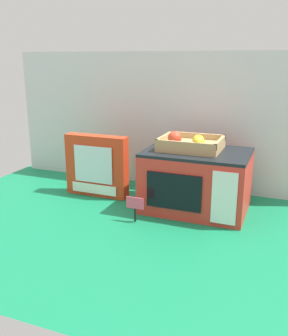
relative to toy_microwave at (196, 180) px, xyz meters
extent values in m
plane|color=#147A4C|center=(-0.22, 0.00, -0.12)|extent=(1.70, 1.70, 0.00)
cube|color=silver|center=(-0.22, 0.27, 0.19)|extent=(1.61, 0.03, 0.64)
cube|color=red|center=(0.00, 0.00, -0.01)|extent=(0.42, 0.30, 0.24)
cube|color=black|center=(0.00, 0.00, 0.12)|extent=(0.42, 0.30, 0.01)
cube|color=black|center=(-0.05, -0.15, -0.01)|extent=(0.22, 0.01, 0.14)
cube|color=white|center=(0.14, -0.15, -0.01)|extent=(0.09, 0.01, 0.20)
cube|color=tan|center=(-0.03, 0.01, 0.14)|extent=(0.24, 0.20, 0.03)
cube|color=tan|center=(-0.03, -0.08, 0.16)|extent=(0.24, 0.01, 0.02)
cube|color=tan|center=(-0.03, 0.11, 0.16)|extent=(0.24, 0.01, 0.02)
cube|color=tan|center=(-0.15, 0.01, 0.16)|extent=(0.01, 0.20, 0.02)
cube|color=tan|center=(0.09, 0.01, 0.16)|extent=(0.01, 0.20, 0.02)
ellipsoid|color=yellow|center=(0.01, -0.04, 0.18)|extent=(0.06, 0.08, 0.05)
sphere|color=#E04228|center=(-0.08, -0.04, 0.18)|extent=(0.06, 0.06, 0.06)
cube|color=red|center=(-0.46, 0.00, 0.01)|extent=(0.29, 0.06, 0.28)
cube|color=silver|center=(-0.46, -0.03, 0.03)|extent=(0.19, 0.00, 0.17)
cube|color=white|center=(-0.46, -0.03, -0.09)|extent=(0.22, 0.00, 0.04)
cylinder|color=black|center=(-0.18, -0.21, -0.10)|extent=(0.01, 0.01, 0.06)
cube|color=#F44C6B|center=(-0.18, -0.21, -0.05)|extent=(0.07, 0.00, 0.05)
camera|label=1|loc=(0.35, -1.46, 0.48)|focal=40.52mm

